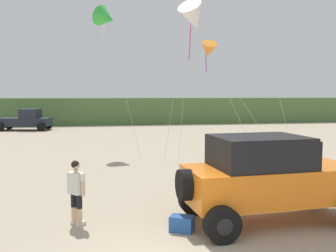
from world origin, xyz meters
The scene contains 8 objects.
dune_ridge centered at (-4.77, 38.37, 1.45)m, with size 90.00×9.77×2.91m, color #4C703D.
jeep centered at (3.07, 2.10, 1.20)m, with size 4.93×2.66×2.26m.
person_watching centered at (-1.82, 2.69, 0.94)m, with size 0.47×0.50×1.67m.
cooler_box centered at (0.72, 1.80, 0.19)m, with size 0.56×0.36×0.38m, color #23519E.
distant_pickup centered at (-8.15, 29.36, 0.94)m, with size 4.83×3.01×1.98m.
kite_green_box centered at (2.80, 9.20, 6.64)m, with size 3.76×2.01×7.45m.
kite_blue_swept centered at (-0.85, 14.73, 7.57)m, with size 2.41×3.65×8.45m.
kite_yellow_diamond centered at (5.55, 16.37, 6.13)m, with size 3.04×6.16×6.87m.
Camera 1 is at (-1.13, -6.79, 3.32)m, focal length 39.81 mm.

